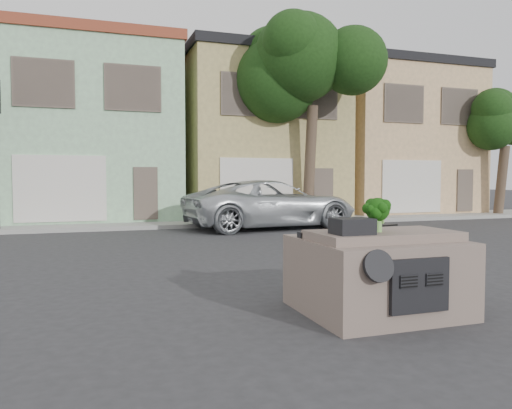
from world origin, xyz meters
TOP-DOWN VIEW (x-y plane):
  - ground_plane at (0.00, 0.00)m, footprint 120.00×120.00m
  - sidewalk at (0.00, 10.50)m, footprint 40.00×3.00m
  - townhouse_mint at (-3.50, 14.50)m, footprint 7.20×8.20m
  - townhouse_tan at (4.00, 14.50)m, footprint 7.20×8.20m
  - townhouse_beige at (11.50, 14.50)m, footprint 7.20×8.20m
  - silver_pickup at (2.67, 8.11)m, footprint 6.59×3.56m
  - tree_near at (5.00, 9.80)m, footprint 4.40×4.00m
  - tree_far at (15.00, 9.80)m, footprint 3.20×3.00m
  - car_dashboard at (0.00, -3.00)m, footprint 2.00×1.80m
  - instrument_hump at (-0.58, -3.35)m, footprint 0.48×0.38m
  - wiper_arm at (0.28, -2.62)m, footprint 0.69×0.15m
  - broccoli at (-0.13, -3.22)m, footprint 0.47×0.47m

SIDE VIEW (x-z plane):
  - ground_plane at x=0.00m, z-range 0.00..0.00m
  - silver_pickup at x=2.67m, z-range -0.88..0.88m
  - sidewalk at x=0.00m, z-range 0.00..0.15m
  - car_dashboard at x=0.00m, z-range 0.00..1.12m
  - wiper_arm at x=0.28m, z-range 1.12..1.14m
  - instrument_hump at x=-0.58m, z-range 1.12..1.32m
  - broccoli at x=-0.13m, z-range 1.12..1.58m
  - tree_far at x=15.00m, z-range 0.00..6.00m
  - townhouse_mint at x=-3.50m, z-range 0.00..7.55m
  - townhouse_tan at x=4.00m, z-range 0.00..7.55m
  - townhouse_beige at x=11.50m, z-range 0.00..7.55m
  - tree_near at x=5.00m, z-range 0.00..8.50m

